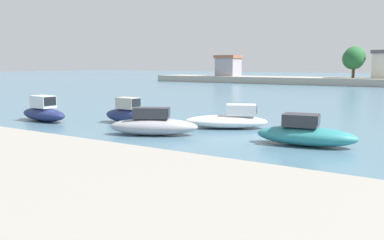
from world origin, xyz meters
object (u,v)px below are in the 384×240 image
(moored_boat_1, at_px, (129,114))
(moored_boat_2, at_px, (154,125))
(moored_boat_0, at_px, (43,112))
(moored_boat_4, at_px, (305,134))
(moored_boat_3, at_px, (228,120))
(mooring_buoy_0, at_px, (168,122))

(moored_boat_1, bearing_deg, moored_boat_2, -30.95)
(moored_boat_0, bearing_deg, moored_boat_4, 8.76)
(moored_boat_0, bearing_deg, moored_boat_1, 26.69)
(moored_boat_1, distance_m, moored_boat_3, 7.34)
(moored_boat_3, bearing_deg, mooring_buoy_0, 164.02)
(moored_boat_1, bearing_deg, moored_boat_0, -156.25)
(moored_boat_2, relative_size, moored_boat_3, 0.94)
(moored_boat_4, bearing_deg, moored_boat_2, -176.27)
(moored_boat_2, distance_m, moored_boat_3, 5.44)
(moored_boat_0, relative_size, moored_boat_4, 0.91)
(moored_boat_4, bearing_deg, moored_boat_3, 145.69)
(moored_boat_4, distance_m, mooring_buoy_0, 10.59)
(moored_boat_2, height_order, moored_boat_3, moored_boat_2)
(moored_boat_0, xyz_separation_m, moored_boat_2, (10.69, -0.37, -0.07))
(mooring_buoy_0, bearing_deg, moored_boat_1, -159.22)
(moored_boat_3, bearing_deg, moored_boat_1, 167.92)
(moored_boat_3, distance_m, moored_boat_4, 6.75)
(mooring_buoy_0, bearing_deg, moored_boat_2, -66.44)
(moored_boat_0, height_order, moored_boat_2, moored_boat_0)
(moored_boat_4, bearing_deg, moored_boat_1, 167.35)
(moored_boat_2, xyz_separation_m, moored_boat_3, (2.59, 4.78, -0.06))
(moored_boat_1, relative_size, mooring_buoy_0, 11.89)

